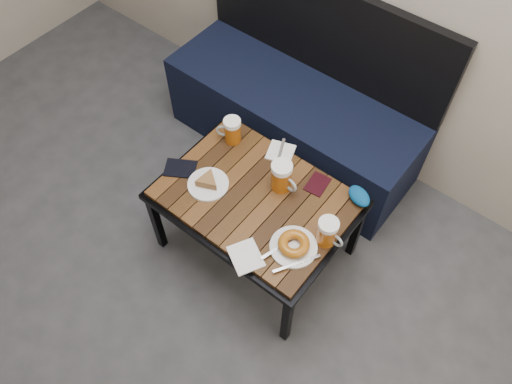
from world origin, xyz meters
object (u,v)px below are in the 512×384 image
Objects in this scene: beer_mug_centre at (282,176)px; beer_mug_right at (328,232)px; passport_navy at (180,168)px; knit_pouch at (359,196)px; cafe_table at (256,201)px; beer_mug_left at (232,130)px; plate_pie at (208,182)px; plate_bagel at (294,245)px; bench at (295,113)px; passport_burgundy at (317,184)px.

beer_mug_centre is 0.32m from beer_mug_right.
passport_navy is 1.19× the size of knit_pouch.
beer_mug_centre is (0.06, 0.11, 0.12)m from cafe_table.
beer_mug_left is 0.29m from plate_pie.
knit_pouch is at bearing 95.57° from beer_mug_right.
plate_bagel is at bearing -21.14° from cafe_table.
knit_pouch reaches higher than cafe_table.
knit_pouch is (0.08, 0.37, 0.00)m from plate_bagel.
beer_mug_centre is 1.27× the size of knit_pouch.
bench is at bearing 124.62° from plate_bagel.
plate_pie is at bearing -165.93° from beer_mug_right.
passport_burgundy is at bearing 48.36° from beer_mug_centre.
passport_navy is at bearing -147.64° from beer_mug_centre.
beer_mug_centre is at bearing -144.80° from passport_burgundy.
beer_mug_right is at bearing 136.01° from beer_mug_left.
plate_bagel is at bearing 124.25° from beer_mug_left.
plate_bagel is (-0.08, -0.11, -0.05)m from beer_mug_right.
knit_pouch is at bearing -33.48° from bench.
plate_pie is at bearing -148.18° from passport_burgundy.
beer_mug_centre is at bearing -60.78° from bench.
beer_mug_right is at bearing 0.54° from cafe_table.
passport_navy is at bearing -156.68° from passport_burgundy.
beer_mug_left is 0.65m from knit_pouch.
plate_pie is 0.16m from passport_navy.
plate_bagel is (0.54, -0.78, 0.22)m from bench.
beer_mug_right reaches higher than knit_pouch.
passport_navy is (-0.36, -0.10, 0.05)m from cafe_table.
passport_navy reaches higher than cafe_table.
beer_mug_left reaches higher than knit_pouch.
knit_pouch reaches higher than passport_burgundy.
passport_burgundy is at bearing 88.74° from passport_navy.
beer_mug_right is at bearing -47.00° from bench.
bench reaches higher than passport_burgundy.
bench reaches higher than plate_bagel.
beer_mug_left is at bearing 152.81° from plate_bagel.
plate_pie reaches higher than passport_burgundy.
beer_mug_centre is 0.47m from passport_navy.
bench is 0.80m from passport_navy.
passport_navy is (-0.07, -0.28, -0.06)m from beer_mug_left.
plate_bagel is (0.57, -0.29, -0.04)m from beer_mug_left.
bench is 7.64× the size of plate_pie.
knit_pouch is (-0.00, 0.26, -0.04)m from beer_mug_right.
passport_navy is (-0.64, 0.01, -0.02)m from plate_bagel.
cafe_table is 0.31m from plate_bagel.
beer_mug_right is at bearing -55.70° from passport_burgundy.
plate_pie and knit_pouch have the same top height.
cafe_table is 0.23m from plate_pie.
cafe_table is 6.22× the size of beer_mug_right.
beer_mug_centre is 1.10× the size of beer_mug_right.
knit_pouch is at bearing 31.76° from plate_pie.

